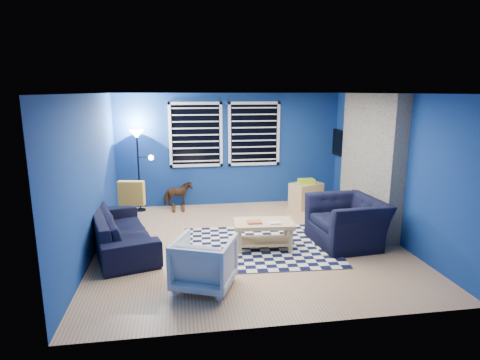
# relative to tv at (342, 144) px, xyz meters

# --- Properties ---
(floor) EXTENTS (5.00, 5.00, 0.00)m
(floor) POSITION_rel_tv_xyz_m (-2.45, -2.00, -1.40)
(floor) COLOR tan
(floor) RESTS_ON ground
(ceiling) EXTENTS (5.00, 5.00, 0.00)m
(ceiling) POSITION_rel_tv_xyz_m (-2.45, -2.00, 1.10)
(ceiling) COLOR white
(ceiling) RESTS_ON wall_back
(wall_back) EXTENTS (5.00, 0.00, 5.00)m
(wall_back) POSITION_rel_tv_xyz_m (-2.45, 0.50, -0.15)
(wall_back) COLOR navy
(wall_back) RESTS_ON floor
(wall_left) EXTENTS (0.00, 5.00, 5.00)m
(wall_left) POSITION_rel_tv_xyz_m (-4.95, -2.00, -0.15)
(wall_left) COLOR navy
(wall_left) RESTS_ON floor
(wall_right) EXTENTS (0.00, 5.00, 5.00)m
(wall_right) POSITION_rel_tv_xyz_m (0.05, -2.00, -0.15)
(wall_right) COLOR navy
(wall_right) RESTS_ON floor
(fireplace) EXTENTS (0.65, 2.00, 2.50)m
(fireplace) POSITION_rel_tv_xyz_m (-0.09, -1.50, -0.20)
(fireplace) COLOR gray
(fireplace) RESTS_ON floor
(window_left) EXTENTS (1.17, 0.06, 1.42)m
(window_left) POSITION_rel_tv_xyz_m (-3.20, 0.46, 0.20)
(window_left) COLOR black
(window_left) RESTS_ON wall_back
(window_right) EXTENTS (1.17, 0.06, 1.42)m
(window_right) POSITION_rel_tv_xyz_m (-1.90, 0.46, 0.20)
(window_right) COLOR black
(window_right) RESTS_ON wall_back
(tv) EXTENTS (0.07, 1.00, 0.58)m
(tv) POSITION_rel_tv_xyz_m (0.00, 0.00, 0.00)
(tv) COLOR black
(tv) RESTS_ON wall_right
(rug) EXTENTS (2.60, 2.12, 0.02)m
(rug) POSITION_rel_tv_xyz_m (-2.31, -2.20, -1.39)
(rug) COLOR black
(rug) RESTS_ON floor
(sofa) EXTENTS (2.30, 1.40, 0.63)m
(sofa) POSITION_rel_tv_xyz_m (-4.55, -1.93, -1.09)
(sofa) COLOR black
(sofa) RESTS_ON floor
(armchair_big) EXTENTS (1.29, 1.15, 0.78)m
(armchair_big) POSITION_rel_tv_xyz_m (-0.81, -2.28, -1.01)
(armchair_big) COLOR black
(armchair_big) RESTS_ON floor
(armchair_bent) EXTENTS (0.97, 0.98, 0.69)m
(armchair_bent) POSITION_rel_tv_xyz_m (-3.29, -3.47, -1.06)
(armchair_bent) COLOR gray
(armchair_bent) RESTS_ON floor
(rocking_horse) EXTENTS (0.49, 0.68, 0.52)m
(rocking_horse) POSITION_rel_tv_xyz_m (-3.63, 0.24, -1.07)
(rocking_horse) COLOR #4A3017
(rocking_horse) RESTS_ON floor
(coffee_table) EXTENTS (1.01, 0.64, 0.48)m
(coffee_table) POSITION_rel_tv_xyz_m (-2.25, -2.28, -1.07)
(coffee_table) COLOR tan
(coffee_table) RESTS_ON rug
(cabinet) EXTENTS (0.78, 0.67, 0.64)m
(cabinet) POSITION_rel_tv_xyz_m (-0.81, -0.06, -1.12)
(cabinet) COLOR tan
(cabinet) RESTS_ON floor
(floor_lamp) EXTENTS (0.47, 0.29, 1.74)m
(floor_lamp) POSITION_rel_tv_xyz_m (-4.42, 0.23, 0.02)
(floor_lamp) COLOR black
(floor_lamp) RESTS_ON floor
(throw_pillow) EXTENTS (0.45, 0.21, 0.42)m
(throw_pillow) POSITION_rel_tv_xyz_m (-4.40, -1.54, -0.56)
(throw_pillow) COLOR gold
(throw_pillow) RESTS_ON sofa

